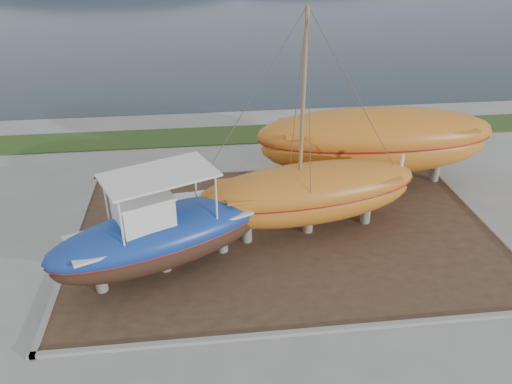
{
  "coord_description": "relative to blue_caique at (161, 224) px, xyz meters",
  "views": [
    {
      "loc": [
        -3.44,
        -14.12,
        12.13
      ],
      "look_at": [
        -1.31,
        4.0,
        2.13
      ],
      "focal_mm": 35.0,
      "sensor_mm": 36.0,
      "label": 1
    }
  ],
  "objects": [
    {
      "name": "ground",
      "position": [
        5.12,
        -1.9,
        -2.14
      ],
      "size": [
        140.0,
        140.0,
        0.0
      ],
      "primitive_type": "plane",
      "color": "gray",
      "rests_on": "ground"
    },
    {
      "name": "dirt_patch",
      "position": [
        5.12,
        2.1,
        -2.11
      ],
      "size": [
        18.0,
        12.0,
        0.06
      ],
      "primitive_type": "cube",
      "color": "#422D1E",
      "rests_on": "ground"
    },
    {
      "name": "curb_frame",
      "position": [
        5.12,
        2.1,
        -2.06
      ],
      "size": [
        18.6,
        12.6,
        0.15
      ],
      "primitive_type": null,
      "color": "gray",
      "rests_on": "ground"
    },
    {
      "name": "grass_strip",
      "position": [
        5.12,
        13.6,
        -2.1
      ],
      "size": [
        44.0,
        3.0,
        0.08
      ],
      "primitive_type": "cube",
      "color": "#284219",
      "rests_on": "ground"
    },
    {
      "name": "sea",
      "position": [
        5.12,
        68.1,
        -2.14
      ],
      "size": [
        260.0,
        100.0,
        0.04
      ],
      "primitive_type": null,
      "color": "#1B2636",
      "rests_on": "ground"
    },
    {
      "name": "blue_caique",
      "position": [
        0.0,
        0.0,
        0.0
      ],
      "size": [
        9.0,
        5.92,
        4.16
      ],
      "primitive_type": null,
      "rotation": [
        0.0,
        0.0,
        0.41
      ],
      "color": "navy",
      "rests_on": "dirt_patch"
    },
    {
      "name": "white_dinghy",
      "position": [
        0.16,
        3.28,
        -1.43
      ],
      "size": [
        4.62,
        2.7,
        1.31
      ],
      "primitive_type": null,
      "rotation": [
        0.0,
        0.0,
        0.26
      ],
      "color": "silver",
      "rests_on": "dirt_patch"
    },
    {
      "name": "orange_sailboat",
      "position": [
        6.09,
        2.04,
        2.65
      ],
      "size": [
        9.92,
        4.3,
        9.46
      ],
      "primitive_type": null,
      "rotation": [
        0.0,
        0.0,
        0.16
      ],
      "color": "#BB671C",
      "rests_on": "dirt_patch"
    },
    {
      "name": "orange_bare_hull",
      "position": [
        10.28,
        6.17,
        -0.13
      ],
      "size": [
        12.01,
        3.94,
        3.9
      ],
      "primitive_type": null,
      "rotation": [
        0.0,
        0.0,
        -0.03
      ],
      "color": "#BB671C",
      "rests_on": "dirt_patch"
    }
  ]
}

